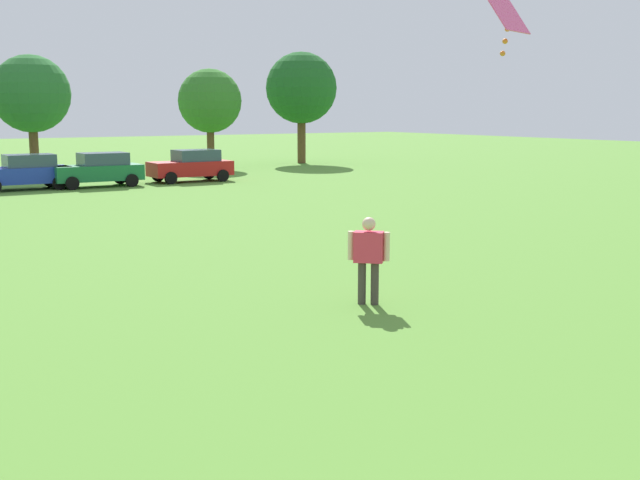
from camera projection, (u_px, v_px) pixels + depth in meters
name	position (u px, v px, depth m)	size (l,w,h in m)	color
adult_bystander	(369.00, 253.00, 15.41)	(0.64, 0.61, 1.73)	#3F3833
kite	(508.00, 19.00, 14.38)	(1.13, 0.79, 1.07)	#F24C8C
parked_car_blue_2	(24.00, 172.00, 37.71)	(4.30, 2.02, 1.68)	#1E38AD
parked_car_green_3	(98.00, 170.00, 39.16)	(4.30, 2.02, 1.68)	#196B38
parked_car_red_4	(192.00, 165.00, 42.03)	(4.30, 2.02, 1.68)	red
tree_center_right	(31.00, 94.00, 45.25)	(4.43, 4.43, 6.90)	brown
tree_right	(210.00, 101.00, 51.11)	(4.10, 4.10, 6.40)	brown
tree_far_right	(301.00, 88.00, 55.85)	(5.01, 5.01, 7.81)	brown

